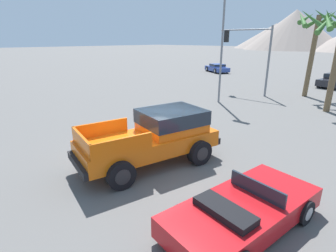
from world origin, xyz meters
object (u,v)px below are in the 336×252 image
Objects in this scene: orange_pickup_truck at (158,134)px; street_lamp_post at (223,33)px; red_convertible_car at (243,211)px; parked_car_dark at (336,80)px; parked_car_blue at (217,68)px; traffic_light_main at (249,47)px; palm_tree_short at (315,31)px.

street_lamp_post is at bearing 124.52° from orange_pickup_truck.
red_convertible_car is 0.98× the size of parked_car_dark.
parked_car_blue is 18.63m from street_lamp_post.
parked_car_dark is at bearing 106.45° from red_convertible_car.
street_lamp_post reaches higher than orange_pickup_truck.
orange_pickup_truck is at bearing 105.08° from traffic_light_main.
palm_tree_short is (13.81, -8.89, 4.25)m from parked_car_blue.
street_lamp_post is at bearing 79.37° from parked_car_dark.
street_lamp_post is at bearing 134.12° from red_convertible_car.
parked_car_blue is (-13.51, 24.94, -0.48)m from orange_pickup_truck.
street_lamp_post is (-4.59, -12.76, 3.99)m from parked_car_dark.
orange_pickup_truck is at bearing 173.24° from red_convertible_car.
traffic_light_main is 0.68× the size of street_lamp_post.
orange_pickup_truck is 4.17m from red_convertible_car.
red_convertible_car is 0.82× the size of traffic_light_main.
street_lamp_post reaches higher than parked_car_blue.
traffic_light_main reaches higher than parked_car_dark.
traffic_light_main is 4.71m from palm_tree_short.
red_convertible_car is at bearing -55.22° from street_lamp_post.
orange_pickup_truck is 22.50m from parked_car_dark.
parked_car_blue is at bearing -48.46° from traffic_light_main.
street_lamp_post is (-7.54, 10.85, 4.19)m from red_convertible_car.
red_convertible_car is 23.80m from parked_car_dark.
parked_car_dark is 14.74m from parked_car_blue.
orange_pickup_truck reaches higher than parked_car_dark.
red_convertible_car is (3.96, -1.14, -0.63)m from orange_pickup_truck.
orange_pickup_truck reaches higher than parked_car_blue.
orange_pickup_truck is 14.67m from traffic_light_main.
traffic_light_main reaches higher than parked_car_blue.
orange_pickup_truck is at bearing -120.69° from parked_car_blue.
street_lamp_post reaches higher than parked_car_dark.
parked_car_blue is 0.70× the size of palm_tree_short.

